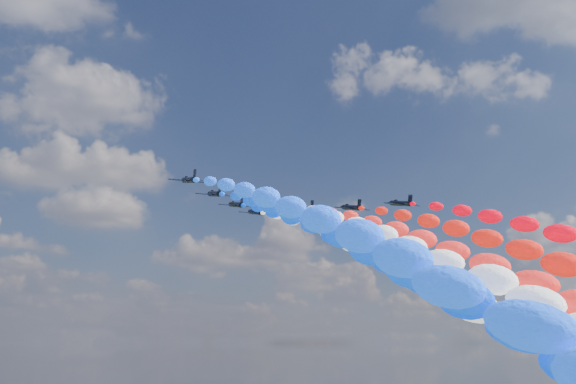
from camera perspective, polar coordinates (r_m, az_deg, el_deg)
name	(u,v)px	position (r m, az deg, el deg)	size (l,w,h in m)	color
jet_0	(189,180)	(144.77, -8.14, 0.99)	(8.63, 11.57, 2.55)	black
trail_0	(336,253)	(84.92, 3.98, -5.05)	(5.86, 118.97, 48.57)	#1751FF
jet_1	(215,194)	(157.44, -6.06, -0.15)	(8.63, 11.57, 2.55)	black
trail_1	(357,266)	(98.70, 5.71, -6.04)	(5.86, 118.97, 48.57)	#093EE6
jet_2	(236,205)	(169.28, -4.29, -1.04)	(8.63, 11.57, 2.55)	black
trail_2	(374,274)	(111.50, 7.11, -6.73)	(5.86, 118.97, 48.57)	#0536FA
jet_3	(272,204)	(168.17, -1.37, -1.00)	(8.63, 11.57, 2.55)	black
trail_3	(430,274)	(112.21, 11.58, -6.61)	(5.86, 118.97, 48.57)	white
jet_4	(255,212)	(178.65, -2.69, -1.66)	(8.63, 11.57, 2.55)	black
trail_4	(392,280)	(121.77, 8.56, -7.16)	(5.86, 118.97, 48.57)	white
jet_5	(305,209)	(173.76, 1.43, -1.37)	(8.63, 11.57, 2.55)	black
trail_5	(473,277)	(119.64, 14.98, -6.79)	(5.86, 118.97, 48.57)	red
jet_6	(351,208)	(173.17, 5.22, -1.28)	(8.63, 11.57, 2.55)	black
trail_6	(544,276)	(121.87, 20.37, -6.53)	(5.86, 118.97, 48.57)	red
jet_7	(401,203)	(169.45, 9.27, -0.93)	(8.63, 11.57, 2.55)	black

